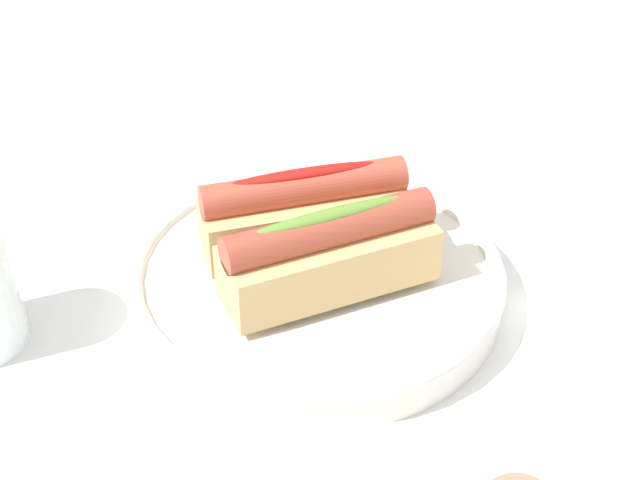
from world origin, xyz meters
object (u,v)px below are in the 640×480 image
(hotdog_front, at_px, (307,211))
(napkin_box, at_px, (639,221))
(serving_bowl, at_px, (320,279))
(hotdog_back, at_px, (334,253))

(hotdog_front, height_order, napkin_box, napkin_box)
(hotdog_front, xyz_separation_m, napkin_box, (-0.21, 0.11, 0.01))
(napkin_box, bearing_deg, serving_bowl, -9.73)
(serving_bowl, xyz_separation_m, hotdog_back, (-0.00, 0.03, 0.04))
(hotdog_front, distance_m, napkin_box, 0.23)
(hotdog_back, height_order, napkin_box, napkin_box)
(hotdog_back, bearing_deg, hotdog_front, -88.78)
(hotdog_back, distance_m, napkin_box, 0.21)
(serving_bowl, distance_m, hotdog_front, 0.05)
(serving_bowl, height_order, hotdog_back, hotdog_back)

